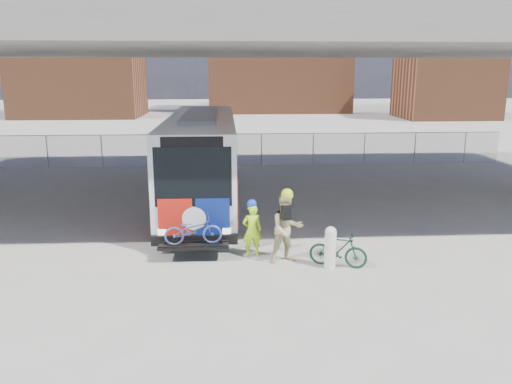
{
  "coord_description": "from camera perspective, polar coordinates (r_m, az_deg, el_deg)",
  "views": [
    {
      "loc": [
        -1.05,
        -16.25,
        5.33
      ],
      "look_at": [
        -0.11,
        -1.02,
        1.6
      ],
      "focal_mm": 35.0,
      "sensor_mm": 36.0,
      "label": 1
    }
  ],
  "objects": [
    {
      "name": "bike_parked",
      "position": [
        14.09,
        9.37,
        -6.55
      ],
      "size": [
        1.67,
        1.02,
        0.97
      ],
      "primitive_type": "imported",
      "rotation": [
        0.0,
        0.0,
        1.2
      ],
      "color": "#123823",
      "rests_on": "ground"
    },
    {
      "name": "ground",
      "position": [
        17.13,
        0.15,
        -4.39
      ],
      "size": [
        160.0,
        160.0,
        0.0
      ],
      "primitive_type": "plane",
      "color": "#9E9991",
      "rests_on": "ground"
    },
    {
      "name": "bus",
      "position": [
        20.46,
        -6.18,
        4.6
      ],
      "size": [
        2.67,
        12.91,
        3.69
      ],
      "color": "silver",
      "rests_on": "ground"
    },
    {
      "name": "overpass",
      "position": [
        20.31,
        -0.59,
        17.17
      ],
      "size": [
        40.0,
        16.0,
        7.95
      ],
      "color": "#605E59",
      "rests_on": "ground"
    },
    {
      "name": "chainlink_fence",
      "position": [
        28.54,
        -1.4,
        5.86
      ],
      "size": [
        30.0,
        0.06,
        30.0
      ],
      "color": "gray",
      "rests_on": "ground"
    },
    {
      "name": "brick_buildings",
      "position": [
        64.52,
        -1.55,
        13.81
      ],
      "size": [
        54.0,
        22.0,
        12.0
      ],
      "color": "brown",
      "rests_on": "ground"
    },
    {
      "name": "bollard",
      "position": [
        13.9,
        8.49,
        -6.12
      ],
      "size": [
        0.31,
        0.31,
        1.2
      ],
      "color": "white",
      "rests_on": "ground"
    },
    {
      "name": "smokestack",
      "position": [
        73.17,
        8.85,
        19.2
      ],
      "size": [
        2.2,
        2.2,
        25.0
      ],
      "primitive_type": "cylinder",
      "color": "brown",
      "rests_on": "ground"
    },
    {
      "name": "cyclist_hivis",
      "position": [
        14.58,
        -0.46,
        -4.24
      ],
      "size": [
        0.62,
        0.45,
        1.72
      ],
      "rotation": [
        0.0,
        0.0,
        3.28
      ],
      "color": "#BAFF1A",
      "rests_on": "ground"
    },
    {
      "name": "cyclist_tan",
      "position": [
        14.1,
        3.53,
        -4.11
      ],
      "size": [
        1.11,
        0.96,
        2.15
      ],
      "rotation": [
        0.0,
        0.0,
        0.26
      ],
      "color": "tan",
      "rests_on": "ground"
    }
  ]
}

